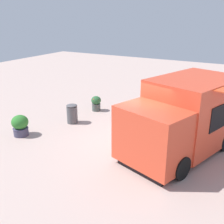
{
  "coord_description": "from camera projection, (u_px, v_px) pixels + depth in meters",
  "views": [
    {
      "loc": [
        -3.55,
        8.5,
        4.66
      ],
      "look_at": [
        1.47,
        -0.4,
        0.94
      ],
      "focal_mm": 43.32,
      "sensor_mm": 36.0,
      "label": 1
    }
  ],
  "objects": [
    {
      "name": "ground_plane",
      "position": [
        141.0,
        145.0,
        10.19
      ],
      "size": [
        40.0,
        40.0,
        0.0
      ],
      "primitive_type": "plane",
      "color": "#BEA399"
    },
    {
      "name": "trash_bin",
      "position": [
        72.0,
        114.0,
        12.14
      ],
      "size": [
        0.49,
        0.49,
        0.87
      ],
      "color": "#515256",
      "rests_on": "ground_plane"
    },
    {
      "name": "planter_flowering_side",
      "position": [
        20.0,
        125.0,
        10.87
      ],
      "size": [
        0.67,
        0.67,
        0.86
      ],
      "color": "#46435C",
      "rests_on": "ground_plane"
    },
    {
      "name": "food_truck",
      "position": [
        184.0,
        119.0,
        9.39
      ],
      "size": [
        3.89,
        5.06,
        2.59
      ],
      "color": "#DB452A",
      "rests_on": "ground_plane"
    },
    {
      "name": "planter_flowering_near",
      "position": [
        96.0,
        103.0,
        13.7
      ],
      "size": [
        0.49,
        0.49,
        0.76
      ],
      "color": "#48524D",
      "rests_on": "ground_plane"
    },
    {
      "name": "planter_flowering_far",
      "position": [
        164.0,
        105.0,
        13.26
      ],
      "size": [
        0.62,
        0.62,
        0.88
      ],
      "color": "silver",
      "rests_on": "ground_plane"
    }
  ]
}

